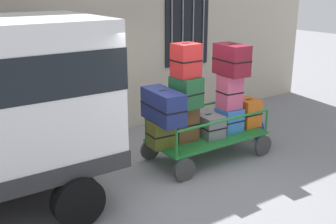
{
  "coord_description": "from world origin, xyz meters",
  "views": [
    {
      "loc": [
        -3.64,
        -5.2,
        3.1
      ],
      "look_at": [
        0.03,
        0.17,
        1.04
      ],
      "focal_mm": 43.75,
      "sensor_mm": 36.0,
      "label": 1
    }
  ],
  "objects_px": {
    "luggage_cart": "(207,139)",
    "backpack": "(259,131)",
    "suitcase_midright_top": "(232,60)",
    "suitcase_right_bottom": "(248,112)",
    "suitcase_center_bottom": "(208,125)",
    "suitcase_left_middle": "(163,106)",
    "suitcase_midright_bottom": "(229,119)",
    "suitcase_midright_middle": "(230,92)",
    "suitcase_midleft_middle": "(186,92)",
    "suitcase_left_bottom": "(162,134)",
    "suitcase_midleft_bottom": "(186,124)",
    "suitcase_midleft_top": "(186,60)"
  },
  "relations": [
    {
      "from": "luggage_cart",
      "to": "suitcase_left_middle",
      "type": "distance_m",
      "value": 1.28
    },
    {
      "from": "suitcase_midleft_middle",
      "to": "backpack",
      "type": "relative_size",
      "value": 1.19
    },
    {
      "from": "suitcase_midright_bottom",
      "to": "suitcase_midleft_middle",
      "type": "bearing_deg",
      "value": 177.57
    },
    {
      "from": "suitcase_midleft_middle",
      "to": "suitcase_midleft_top",
      "type": "height_order",
      "value": "suitcase_midleft_top"
    },
    {
      "from": "suitcase_left_bottom",
      "to": "suitcase_left_middle",
      "type": "xyz_separation_m",
      "value": [
        0.0,
        -0.05,
        0.5
      ]
    },
    {
      "from": "suitcase_midright_bottom",
      "to": "backpack",
      "type": "distance_m",
      "value": 1.01
    },
    {
      "from": "luggage_cart",
      "to": "suitcase_right_bottom",
      "type": "bearing_deg",
      "value": -0.97
    },
    {
      "from": "luggage_cart",
      "to": "suitcase_left_bottom",
      "type": "distance_m",
      "value": 1.04
    },
    {
      "from": "suitcase_midright_top",
      "to": "suitcase_right_bottom",
      "type": "distance_m",
      "value": 1.19
    },
    {
      "from": "suitcase_right_bottom",
      "to": "suitcase_left_middle",
      "type": "bearing_deg",
      "value": -179.95
    },
    {
      "from": "backpack",
      "to": "suitcase_midright_middle",
      "type": "bearing_deg",
      "value": -176.42
    },
    {
      "from": "suitcase_left_bottom",
      "to": "suitcase_midright_top",
      "type": "xyz_separation_m",
      "value": [
        1.48,
        -0.05,
        1.11
      ]
    },
    {
      "from": "suitcase_midright_bottom",
      "to": "suitcase_midright_top",
      "type": "bearing_deg",
      "value": 90.0
    },
    {
      "from": "suitcase_left_bottom",
      "to": "suitcase_left_middle",
      "type": "distance_m",
      "value": 0.5
    },
    {
      "from": "suitcase_midright_top",
      "to": "suitcase_right_bottom",
      "type": "bearing_deg",
      "value": -0.19
    },
    {
      "from": "suitcase_left_bottom",
      "to": "suitcase_left_middle",
      "type": "bearing_deg",
      "value": -90.0
    },
    {
      "from": "suitcase_midright_bottom",
      "to": "suitcase_right_bottom",
      "type": "bearing_deg",
      "value": 1.34
    },
    {
      "from": "suitcase_midright_bottom",
      "to": "suitcase_right_bottom",
      "type": "height_order",
      "value": "suitcase_right_bottom"
    },
    {
      "from": "suitcase_center_bottom",
      "to": "suitcase_midright_top",
      "type": "distance_m",
      "value": 1.24
    },
    {
      "from": "backpack",
      "to": "suitcase_left_middle",
      "type": "bearing_deg",
      "value": -178.29
    },
    {
      "from": "luggage_cart",
      "to": "backpack",
      "type": "distance_m",
      "value": 1.41
    },
    {
      "from": "backpack",
      "to": "suitcase_midleft_bottom",
      "type": "bearing_deg",
      "value": -178.8
    },
    {
      "from": "suitcase_left_middle",
      "to": "suitcase_midleft_bottom",
      "type": "xyz_separation_m",
      "value": [
        0.49,
        0.03,
        -0.42
      ]
    },
    {
      "from": "suitcase_right_bottom",
      "to": "suitcase_midright_top",
      "type": "bearing_deg",
      "value": 179.81
    },
    {
      "from": "luggage_cart",
      "to": "suitcase_right_bottom",
      "type": "height_order",
      "value": "suitcase_right_bottom"
    },
    {
      "from": "suitcase_midleft_top",
      "to": "suitcase_midright_middle",
      "type": "xyz_separation_m",
      "value": [
        0.99,
        -0.03,
        -0.68
      ]
    },
    {
      "from": "suitcase_left_middle",
      "to": "suitcase_right_bottom",
      "type": "xyz_separation_m",
      "value": [
        1.98,
        0.0,
        -0.46
      ]
    },
    {
      "from": "suitcase_midleft_middle",
      "to": "suitcase_left_bottom",
      "type": "bearing_deg",
      "value": 178.04
    },
    {
      "from": "suitcase_midright_middle",
      "to": "backpack",
      "type": "xyz_separation_m",
      "value": [
        0.91,
        0.06,
        -0.97
      ]
    },
    {
      "from": "suitcase_midleft_top",
      "to": "backpack",
      "type": "height_order",
      "value": "suitcase_midleft_top"
    },
    {
      "from": "suitcase_left_bottom",
      "to": "suitcase_right_bottom",
      "type": "bearing_deg",
      "value": -1.37
    },
    {
      "from": "suitcase_left_bottom",
      "to": "suitcase_midleft_bottom",
      "type": "xyz_separation_m",
      "value": [
        0.49,
        -0.02,
        0.08
      ]
    },
    {
      "from": "suitcase_center_bottom",
      "to": "suitcase_midright_middle",
      "type": "height_order",
      "value": "suitcase_midright_middle"
    },
    {
      "from": "suitcase_midright_bottom",
      "to": "suitcase_midright_middle",
      "type": "relative_size",
      "value": 0.69
    },
    {
      "from": "suitcase_midleft_bottom",
      "to": "suitcase_right_bottom",
      "type": "relative_size",
      "value": 1.18
    },
    {
      "from": "backpack",
      "to": "suitcase_center_bottom",
      "type": "bearing_deg",
      "value": -177.23
    },
    {
      "from": "suitcase_right_bottom",
      "to": "suitcase_midright_bottom",
      "type": "bearing_deg",
      "value": -178.66
    },
    {
      "from": "luggage_cart",
      "to": "suitcase_left_bottom",
      "type": "relative_size",
      "value": 4.78
    },
    {
      "from": "suitcase_midleft_top",
      "to": "suitcase_center_bottom",
      "type": "bearing_deg",
      "value": -5.02
    },
    {
      "from": "suitcase_midleft_bottom",
      "to": "suitcase_midright_top",
      "type": "bearing_deg",
      "value": -1.65
    },
    {
      "from": "luggage_cart",
      "to": "suitcase_left_middle",
      "type": "bearing_deg",
      "value": -178.93
    },
    {
      "from": "suitcase_midleft_middle",
      "to": "backpack",
      "type": "xyz_separation_m",
      "value": [
        1.9,
        0.04,
        -1.11
      ]
    },
    {
      "from": "suitcase_center_bottom",
      "to": "suitcase_right_bottom",
      "type": "height_order",
      "value": "suitcase_right_bottom"
    },
    {
      "from": "suitcase_midright_middle",
      "to": "suitcase_midright_top",
      "type": "distance_m",
      "value": 0.59
    },
    {
      "from": "suitcase_left_middle",
      "to": "suitcase_midright_middle",
      "type": "xyz_separation_m",
      "value": [
        1.48,
        0.01,
        0.02
      ]
    },
    {
      "from": "luggage_cart",
      "to": "suitcase_midleft_bottom",
      "type": "xyz_separation_m",
      "value": [
        -0.49,
        0.01,
        0.39
      ]
    },
    {
      "from": "suitcase_midleft_bottom",
      "to": "suitcase_midright_top",
      "type": "distance_m",
      "value": 1.43
    },
    {
      "from": "suitcase_midright_top",
      "to": "suitcase_left_bottom",
      "type": "bearing_deg",
      "value": 178.24
    },
    {
      "from": "suitcase_midleft_bottom",
      "to": "suitcase_midright_middle",
      "type": "height_order",
      "value": "suitcase_midright_middle"
    },
    {
      "from": "suitcase_midright_bottom",
      "to": "suitcase_midright_top",
      "type": "xyz_separation_m",
      "value": [
        0.0,
        0.01,
        1.13
      ]
    }
  ]
}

